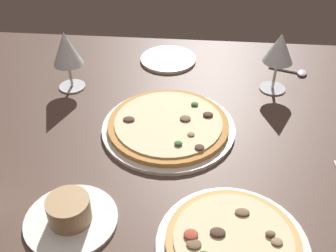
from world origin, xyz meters
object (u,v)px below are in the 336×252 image
object	(u,v)px
pizza_side	(233,243)
side_plate	(168,59)
pizza_main	(169,126)
spoon	(297,72)
wine_glass_near	(279,50)
wine_glass_far	(66,50)
ramekin_on_saucer	(70,214)

from	to	relation	value
pizza_side	side_plate	xyz separation A→B (cm)	(17.76, -68.24, -0.75)
pizza_main	spoon	size ratio (longest dim) A/B	2.85
pizza_side	wine_glass_near	xyz separation A→B (cm)	(-13.06, -54.46, 11.00)
wine_glass_far	pizza_side	bearing A→B (deg)	130.85
wine_glass_far	side_plate	world-z (taller)	wine_glass_far
side_plate	spoon	distance (cm)	39.30
pizza_main	pizza_side	bearing A→B (deg)	113.25
ramekin_on_saucer	wine_glass_near	size ratio (longest dim) A/B	1.07
wine_glass_far	wine_glass_near	xyz separation A→B (cm)	(-56.63, -4.08, 0.64)
pizza_side	ramekin_on_saucer	world-z (taller)	ramekin_on_saucer
wine_glass_far	ramekin_on_saucer	bearing A→B (deg)	105.37
ramekin_on_saucer	side_plate	bearing A→B (deg)	-101.17
pizza_main	wine_glass_near	bearing A→B (deg)	-142.21
ramekin_on_saucer	wine_glass_far	bearing A→B (deg)	-74.63
pizza_side	side_plate	size ratio (longest dim) A/B	1.60
wine_glass_near	ramekin_on_saucer	bearing A→B (deg)	49.58
pizza_side	wine_glass_far	distance (cm)	67.40
spoon	wine_glass_far	bearing A→B (deg)	11.73
wine_glass_near	spoon	world-z (taller)	wine_glass_near
pizza_side	wine_glass_near	world-z (taller)	wine_glass_near
pizza_side	wine_glass_near	bearing A→B (deg)	-103.49
pizza_side	side_plate	world-z (taller)	pizza_side
wine_glass_far	pizza_main	bearing A→B (deg)	149.68
wine_glass_far	side_plate	distance (cm)	33.30
pizza_main	wine_glass_near	xyz separation A→B (cm)	(-27.35, -21.21, 10.99)
pizza_main	pizza_side	distance (cm)	36.20
pizza_main	wine_glass_near	world-z (taller)	wine_glass_near
ramekin_on_saucer	wine_glass_far	distance (cm)	49.85
wine_glass_far	side_plate	size ratio (longest dim) A/B	0.97
pizza_side	wine_glass_far	bearing A→B (deg)	-49.15
pizza_main	wine_glass_far	world-z (taller)	wine_glass_far
pizza_side	ramekin_on_saucer	size ratio (longest dim) A/B	1.55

